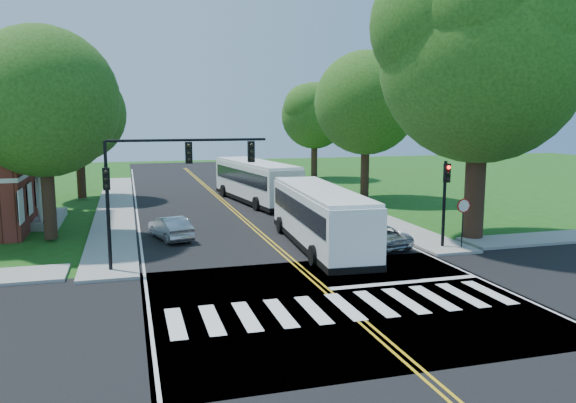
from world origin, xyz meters
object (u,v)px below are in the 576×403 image
object	(u,v)px
signal_ne	(445,192)
bus_follow	(255,181)
hatchback	(170,228)
signal_nw	(162,172)
bus_lead	(320,216)
dark_sedan	(330,209)
suv	(374,236)

from	to	relation	value
signal_ne	bus_follow	world-z (taller)	signal_ne
hatchback	signal_nw	bearing A→B (deg)	68.79
bus_lead	hatchback	bearing A→B (deg)	-24.46
hatchback	dark_sedan	xyz separation A→B (m)	(10.68, 3.50, 0.04)
dark_sedan	signal_nw	bearing A→B (deg)	60.30
signal_nw	hatchback	world-z (taller)	signal_nw
hatchback	dark_sedan	bearing A→B (deg)	-176.65
bus_lead	hatchback	xyz separation A→B (m)	(-7.39, 3.94, -0.98)
dark_sedan	bus_lead	bearing A→B (deg)	86.13
dark_sedan	bus_follow	bearing A→B (deg)	-50.28
signal_ne	bus_follow	xyz separation A→B (m)	(-5.78, 18.27, -1.24)
bus_follow	dark_sedan	distance (m)	9.22
bus_lead	dark_sedan	distance (m)	8.19
signal_ne	bus_lead	size ratio (longest dim) A/B	0.36
signal_ne	dark_sedan	distance (m)	10.27
bus_lead	bus_follow	xyz separation A→B (m)	(0.19, 16.07, 0.08)
signal_ne	suv	distance (m)	4.23
bus_follow	suv	xyz separation A→B (m)	(2.55, -16.89, -1.12)
signal_ne	bus_follow	bearing A→B (deg)	107.57
suv	bus_lead	bearing A→B (deg)	-30.27
suv	dark_sedan	xyz separation A→B (m)	(0.55, 8.26, 0.09)
signal_ne	bus_lead	bearing A→B (deg)	159.71
bus_lead	dark_sedan	xyz separation A→B (m)	(3.29, 7.44, -0.95)
signal_nw	dark_sedan	size ratio (longest dim) A/B	1.51
bus_lead	suv	distance (m)	3.04
signal_nw	bus_follow	distance (m)	20.24
bus_follow	suv	world-z (taller)	bus_follow
bus_follow	suv	size ratio (longest dim) A/B	2.97
bus_lead	signal_nw	bearing A→B (deg)	18.96
hatchback	dark_sedan	world-z (taller)	dark_sedan
hatchback	suv	size ratio (longest dim) A/B	0.91
bus_lead	hatchback	world-z (taller)	bus_lead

